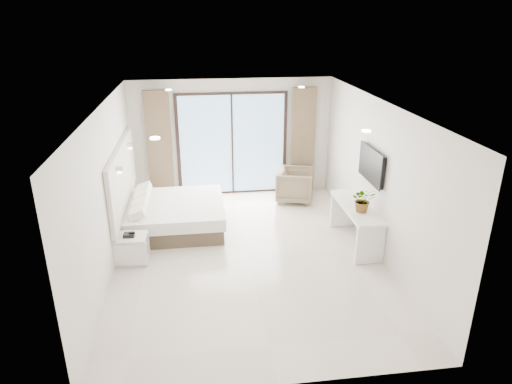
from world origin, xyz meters
TOP-DOWN VIEW (x-y plane):
  - ground at (0.00, 0.00)m, footprint 6.20×6.20m
  - room_shell at (-0.20, 0.89)m, footprint 4.62×6.22m
  - bed at (-1.34, 1.30)m, footprint 1.94×1.84m
  - nightstand at (-2.02, 0.03)m, footprint 0.57×0.48m
  - phone at (-2.04, 0.02)m, footprint 0.19×0.15m
  - console_desk at (2.04, 0.18)m, footprint 0.52×1.67m
  - plant at (2.04, -0.08)m, footprint 0.47×0.51m
  - armchair at (1.37, 2.40)m, footprint 0.93×0.97m

SIDE VIEW (x-z plane):
  - ground at x=0.00m, z-range 0.00..0.00m
  - nightstand at x=-2.02m, z-range 0.00..0.50m
  - bed at x=-1.34m, z-range -0.05..0.63m
  - armchair at x=1.37m, z-range 0.00..0.82m
  - phone at x=-2.04m, z-range 0.50..0.56m
  - console_desk at x=2.04m, z-range 0.18..0.95m
  - plant at x=2.04m, z-range 0.77..1.12m
  - room_shell at x=-0.20m, z-range 0.22..2.94m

